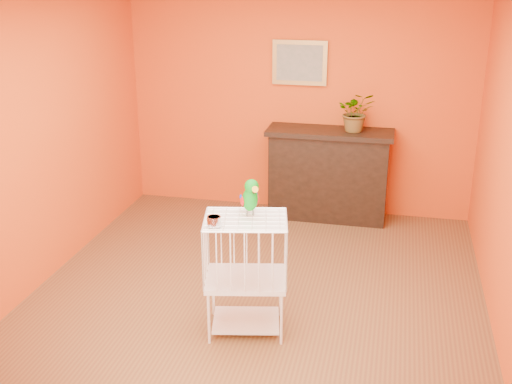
# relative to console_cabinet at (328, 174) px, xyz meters

# --- Properties ---
(ground) EXTENTS (4.50, 4.50, 0.00)m
(ground) POSITION_rel_console_cabinet_xyz_m (-0.39, -2.01, -0.53)
(ground) COLOR brown
(ground) RESTS_ON ground
(room_shell) EXTENTS (4.50, 4.50, 4.50)m
(room_shell) POSITION_rel_console_cabinet_xyz_m (-0.39, -2.01, 1.06)
(room_shell) COLOR #D84D14
(room_shell) RESTS_ON ground
(console_cabinet) EXTENTS (1.41, 0.51, 1.05)m
(console_cabinet) POSITION_rel_console_cabinet_xyz_m (0.00, 0.00, 0.00)
(console_cabinet) COLOR black
(console_cabinet) RESTS_ON ground
(potted_plant) EXTENTS (0.47, 0.51, 0.34)m
(potted_plant) POSITION_rel_console_cabinet_xyz_m (0.28, 0.05, 0.69)
(potted_plant) COLOR #26722D
(potted_plant) RESTS_ON console_cabinet
(framed_picture) EXTENTS (0.62, 0.04, 0.50)m
(framed_picture) POSITION_rel_console_cabinet_xyz_m (-0.39, 0.21, 1.22)
(framed_picture) COLOR #AA813C
(framed_picture) RESTS_ON room_shell
(birdcage) EXTENTS (0.71, 0.60, 0.97)m
(birdcage) POSITION_rel_console_cabinet_xyz_m (-0.36, -2.56, -0.02)
(birdcage) COLOR white
(birdcage) RESTS_ON ground
(feed_cup) EXTENTS (0.11, 0.11, 0.07)m
(feed_cup) POSITION_rel_console_cabinet_xyz_m (-0.55, -2.75, 0.49)
(feed_cup) COLOR silver
(feed_cup) RESTS_ON birdcage
(parrot) EXTENTS (0.21, 0.26, 0.31)m
(parrot) POSITION_rel_console_cabinet_xyz_m (-0.34, -2.48, 0.60)
(parrot) COLOR #59544C
(parrot) RESTS_ON birdcage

